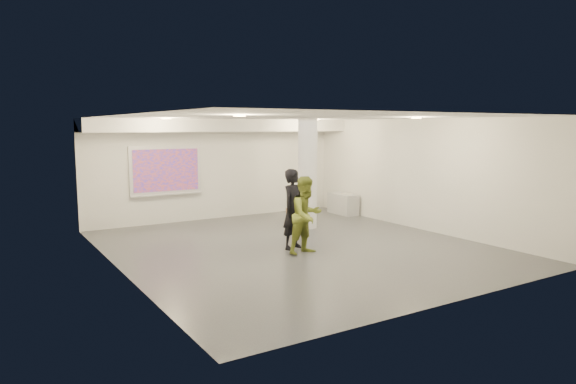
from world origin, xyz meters
TOP-DOWN VIEW (x-y plane):
  - floor at (0.00, 0.00)m, footprint 8.00×9.00m
  - ceiling at (0.00, 0.00)m, footprint 8.00×9.00m
  - wall_back at (0.00, 4.50)m, footprint 8.00×0.01m
  - wall_front at (0.00, -4.50)m, footprint 8.00×0.01m
  - wall_left at (-4.00, 0.00)m, footprint 0.01×9.00m
  - wall_right at (4.00, 0.00)m, footprint 0.01×9.00m
  - soffit_band at (0.00, 3.95)m, footprint 8.00×1.10m
  - downlight_nw at (-2.20, 2.50)m, footprint 0.22×0.22m
  - downlight_ne at (2.20, 2.50)m, footprint 0.22×0.22m
  - downlight_sw at (-2.20, -1.50)m, footprint 0.22×0.22m
  - downlight_se at (2.20, -1.50)m, footprint 0.22×0.22m
  - column at (1.50, 1.80)m, footprint 0.52×0.52m
  - projection_screen at (-1.60, 4.45)m, footprint 2.10×0.13m
  - credenza at (3.72, 3.05)m, footprint 0.52×1.15m
  - papers_stack at (3.76, 2.91)m, footprint 0.30×0.36m
  - cardboard_back at (1.19, 1.77)m, footprint 0.57×0.28m
  - cardboard_front at (1.07, 1.70)m, footprint 0.57×0.25m
  - woman at (-0.15, -0.08)m, footprint 0.78×0.65m
  - man at (-0.16, -0.62)m, footprint 0.93×0.78m

SIDE VIEW (x-z plane):
  - floor at x=0.00m, z-range -0.01..0.01m
  - cardboard_back at x=1.19m, z-range 0.00..0.59m
  - cardboard_front at x=1.07m, z-range 0.00..0.61m
  - credenza at x=3.72m, z-range 0.00..0.66m
  - papers_stack at x=3.76m, z-range 0.66..0.68m
  - man at x=-0.16m, z-range 0.00..1.71m
  - woman at x=-0.15m, z-range 0.00..1.84m
  - wall_back at x=0.00m, z-range 0.00..3.00m
  - wall_front at x=0.00m, z-range 0.00..3.00m
  - wall_left at x=-4.00m, z-range 0.00..3.00m
  - wall_right at x=4.00m, z-range 0.00..3.00m
  - column at x=1.50m, z-range 0.00..3.00m
  - projection_screen at x=-1.60m, z-range 0.82..2.24m
  - soffit_band at x=0.00m, z-range 2.64..3.00m
  - downlight_nw at x=-2.20m, z-range 2.97..2.99m
  - downlight_ne at x=2.20m, z-range 2.97..2.99m
  - downlight_sw at x=-2.20m, z-range 2.97..2.99m
  - downlight_se at x=2.20m, z-range 2.97..2.99m
  - ceiling at x=0.00m, z-range 3.00..3.00m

